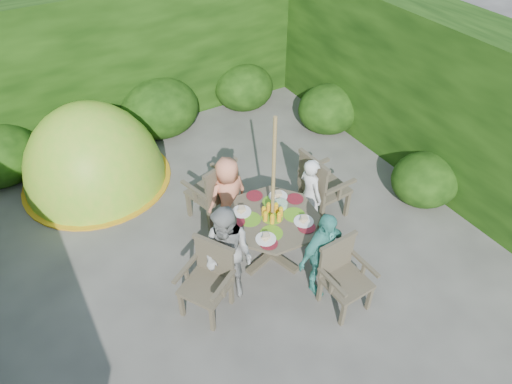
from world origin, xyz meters
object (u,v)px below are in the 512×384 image
parasol_pole (273,195)px  garden_chair_front (343,274)px  patio_table (272,223)px  child_right (310,195)px  child_front (322,254)px  garden_chair_back (214,190)px  garden_chair_right (321,186)px  child_left (228,254)px  garden_chair_left (209,278)px  dome_tent (99,181)px  child_back (228,196)px

parasol_pole → garden_chair_front: 1.26m
patio_table → child_right: (0.76, 0.22, -0.02)m
parasol_pole → child_front: parasol_pole is taller
garden_chair_front → child_front: size_ratio=0.73×
garden_chair_back → garden_chair_right: bearing=136.9°
patio_table → child_left: size_ratio=1.14×
garden_chair_right → child_left: size_ratio=0.78×
garden_chair_right → child_front: 1.37m
garden_chair_left → child_front: (1.29, -0.48, 0.13)m
patio_table → garden_chair_left: size_ratio=1.66×
child_front → dome_tent: (-1.79, 3.59, -0.63)m
garden_chair_back → patio_table: bearing=91.6°
child_front → garden_chair_front: bearing=-77.5°
parasol_pole → garden_chair_left: (-1.06, -0.29, -0.60)m
child_right → child_back: child_back is taller
parasol_pole → garden_chair_back: (-0.31, 1.05, -0.56)m
garden_chair_right → garden_chair_back: 1.53m
patio_table → garden_chair_front: size_ratio=1.70×
garden_chair_right → dome_tent: bearing=43.8°
garden_chair_left → child_back: 1.35m
garden_chair_right → garden_chair_front: 1.55m
patio_table → garden_chair_front: (0.32, -1.05, -0.13)m
patio_table → garden_chair_left: garden_chair_left is taller
parasol_pole → child_right: 0.95m
patio_table → garden_chair_right: garden_chair_right is taller
parasol_pole → dome_tent: 3.41m
garden_chair_left → garden_chair_back: bearing=119.7°
child_right → child_left: size_ratio=0.87×
garden_chair_left → child_back: (0.84, 1.06, 0.11)m
parasol_pole → child_back: bearing=106.3°
garden_chair_front → garden_chair_right: bearing=60.8°
patio_table → child_right: size_ratio=1.31×
garden_chair_right → dome_tent: 3.65m
garden_chair_right → child_left: child_left is taller
child_right → child_front: (-0.54, -0.99, 0.04)m
child_left → child_front: (0.99, -0.54, -0.05)m
garden_chair_back → parasol_pole: bearing=91.4°
child_right → child_left: (-1.54, -0.45, 0.09)m
parasol_pole → child_front: (0.22, -0.77, -0.47)m
garden_chair_back → child_back: 0.30m
dome_tent → child_left: bearing=-76.6°
child_left → dome_tent: 3.22m
child_back → garden_chair_front: bearing=102.2°
garden_chair_back → child_back: bearing=91.7°
child_back → parasol_pole: bearing=101.6°
garden_chair_right → child_right: bearing=108.4°
parasol_pole → dome_tent: bearing=119.0°
child_front → dome_tent: 4.06m
garden_chair_back → garden_chair_front: size_ratio=1.11×
garden_chair_left → dome_tent: size_ratio=0.35×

